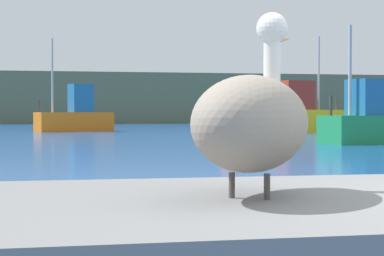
{
  "coord_description": "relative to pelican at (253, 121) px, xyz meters",
  "views": [
    {
      "loc": [
        -2.33,
        -2.68,
        1.1
      ],
      "look_at": [
        1.22,
        15.47,
        0.68
      ],
      "focal_mm": 62.61,
      "sensor_mm": 36.0,
      "label": 1
    }
  ],
  "objects": [
    {
      "name": "fishing_boat_orange",
      "position": [
        -0.07,
        37.35,
        -0.13
      ],
      "size": [
        4.76,
        2.99,
        5.46
      ],
      "rotation": [
        0.0,
        0.0,
        3.55
      ],
      "color": "orange",
      "rests_on": "ground"
    },
    {
      "name": "pelican",
      "position": [
        0.0,
        0.0,
        0.0
      ],
      "size": [
        0.98,
        1.23,
        0.94
      ],
      "rotation": [
        0.0,
        0.0,
        1.0
      ],
      "color": "gray",
      "rests_on": "pier_dock"
    },
    {
      "name": "hillside_backdrop",
      "position": [
        1.42,
        71.51,
        1.6
      ],
      "size": [
        140.0,
        11.58,
        5.33
      ],
      "primitive_type": "cube",
      "color": "#5B664C",
      "rests_on": "ground"
    },
    {
      "name": "fishing_boat_yellow",
      "position": [
        11.57,
        32.46,
        -0.11
      ],
      "size": [
        7.01,
        3.27,
        5.45
      ],
      "rotation": [
        0.0,
        0.0,
        0.2
      ],
      "color": "yellow",
      "rests_on": "ground"
    },
    {
      "name": "mooring_buoy",
      "position": [
        3.54,
        14.11,
        -0.76
      ],
      "size": [
        0.61,
        0.61,
        0.61
      ],
      "primitive_type": "sphere",
      "color": "#E54C19",
      "rests_on": "ground"
    },
    {
      "name": "fishing_boat_green",
      "position": [
        10.31,
        19.32,
        -0.27
      ],
      "size": [
        4.86,
        2.6,
        4.2
      ],
      "rotation": [
        0.0,
        0.0,
        3.42
      ],
      "color": "#1E8C4C",
      "rests_on": "ground"
    }
  ]
}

